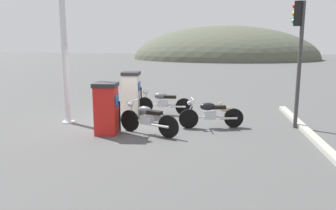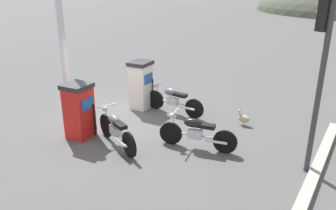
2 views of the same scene
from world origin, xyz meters
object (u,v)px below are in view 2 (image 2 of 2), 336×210
at_px(motorcycle_near_pump, 116,129).
at_px(wandering_duck, 244,118).
at_px(motorcycle_far_pump, 173,100).
at_px(roadside_traffic_light, 321,57).
at_px(canopy_support_pole, 63,42).
at_px(motorcycle_extra, 196,132).
at_px(fuel_pump_near, 79,110).
at_px(fuel_pump_far, 141,85).

bearing_deg(motorcycle_near_pump, wandering_duck, 54.53).
distance_m(motorcycle_far_pump, wandering_duck, 2.27).
xyz_separation_m(roadside_traffic_light, canopy_support_pole, (-7.23, -0.57, -0.35)).
relative_size(motorcycle_near_pump, roadside_traffic_light, 0.49).
distance_m(motorcycle_extra, roadside_traffic_light, 3.37).
relative_size(motorcycle_far_pump, canopy_support_pole, 0.45).
height_order(motorcycle_far_pump, wandering_duck, motorcycle_far_pump).
height_order(fuel_pump_near, motorcycle_near_pump, fuel_pump_near).
distance_m(motorcycle_far_pump, canopy_support_pole, 3.83).
relative_size(motorcycle_near_pump, canopy_support_pole, 0.40).
distance_m(fuel_pump_near, wandering_duck, 4.70).
bearing_deg(fuel_pump_far, canopy_support_pole, -138.19).
bearing_deg(fuel_pump_far, motorcycle_extra, -26.67).
xyz_separation_m(fuel_pump_near, wandering_duck, (3.38, 3.22, -0.54)).
relative_size(motorcycle_extra, roadside_traffic_light, 0.52).
xyz_separation_m(fuel_pump_far, canopy_support_pole, (-1.75, -1.56, 1.46)).
bearing_deg(roadside_traffic_light, wandering_duck, 143.62).
xyz_separation_m(fuel_pump_far, motorcycle_far_pump, (1.15, 0.19, -0.35)).
height_order(motorcycle_near_pump, canopy_support_pole, canopy_support_pole).
relative_size(fuel_pump_far, wandering_duck, 3.44).
relative_size(fuel_pump_near, motorcycle_far_pump, 0.72).
height_order(motorcycle_near_pump, motorcycle_far_pump, motorcycle_near_pump).
bearing_deg(canopy_support_pole, fuel_pump_near, -32.05).
bearing_deg(motorcycle_extra, fuel_pump_far, 153.33).
height_order(roadside_traffic_light, canopy_support_pole, canopy_support_pole).
distance_m(fuel_pump_near, canopy_support_pole, 2.54).
xyz_separation_m(motorcycle_near_pump, roadside_traffic_light, (4.31, 1.53, 2.13)).
relative_size(fuel_pump_near, roadside_traffic_light, 0.39).
bearing_deg(fuel_pump_near, canopy_support_pole, 147.95).
relative_size(fuel_pump_near, fuel_pump_far, 0.95).
height_order(fuel_pump_far, canopy_support_pole, canopy_support_pole).
bearing_deg(fuel_pump_near, wandering_duck, 43.61).
relative_size(fuel_pump_near, motorcycle_near_pump, 0.80).
bearing_deg(motorcycle_far_pump, roadside_traffic_light, -15.17).
height_order(motorcycle_near_pump, motorcycle_extra, motorcycle_near_pump).
bearing_deg(fuel_pump_far, motorcycle_far_pump, 9.18).
bearing_deg(roadside_traffic_light, fuel_pump_far, 169.76).
bearing_deg(wandering_duck, motorcycle_near_pump, -125.47).
distance_m(fuel_pump_far, wandering_duck, 3.47).
xyz_separation_m(fuel_pump_far, motorcycle_near_pump, (1.18, -2.52, -0.33)).
bearing_deg(motorcycle_near_pump, fuel_pump_far, 115.07).
bearing_deg(fuel_pump_far, fuel_pump_near, -90.00).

